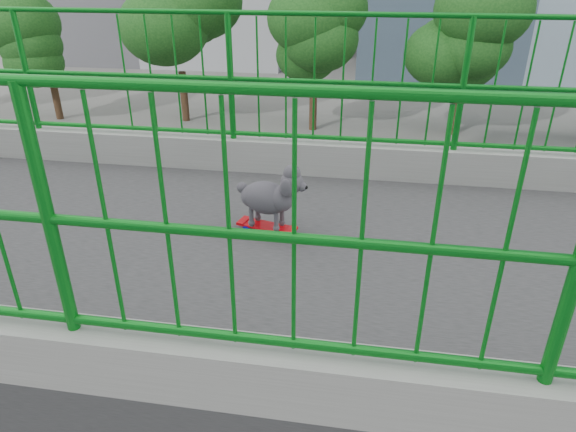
% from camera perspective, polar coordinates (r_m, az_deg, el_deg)
% --- Properties ---
extents(road, '(18.00, 90.00, 0.02)m').
position_cam_1_polar(road, '(18.28, 10.52, -2.52)').
color(road, black).
rests_on(road, ground).
extents(railing, '(3.00, 24.00, 1.42)m').
position_cam_1_polar(railing, '(3.49, 20.74, -1.74)').
color(railing, gray).
rests_on(railing, footbridge).
extents(street_trees, '(5.30, 60.40, 7.26)m').
position_cam_1_polar(street_trees, '(29.40, 13.41, 18.01)').
color(street_trees, black).
rests_on(street_trees, ground).
extents(skateboard, '(0.23, 0.46, 0.06)m').
position_cam_1_polar(skateboard, '(3.70, -2.39, -1.24)').
color(skateboard, red).
rests_on(skateboard, footbridge).
extents(poodle, '(0.31, 0.53, 0.45)m').
position_cam_1_polar(poodle, '(3.57, -2.05, 2.32)').
color(poodle, '#322F35').
rests_on(poodle, skateboard).
extents(car_2, '(2.33, 5.04, 1.40)m').
position_cam_1_polar(car_2, '(17.83, -4.11, -0.39)').
color(car_2, silver).
rests_on(car_2, ground).
extents(car_4, '(1.89, 4.69, 1.60)m').
position_cam_1_polar(car_4, '(24.29, 25.65, 4.75)').
color(car_4, gray).
rests_on(car_4, ground).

